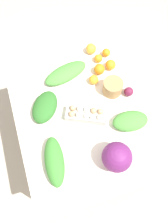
% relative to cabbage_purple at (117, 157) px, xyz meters
% --- Properties ---
extents(ground_plane, '(8.00, 8.00, 0.00)m').
position_rel_cabbage_purple_xyz_m(ground_plane, '(-0.38, -0.08, -0.87)').
color(ground_plane, '#B2A899').
extents(dining_table, '(1.17, 0.95, 0.78)m').
position_rel_cabbage_purple_xyz_m(dining_table, '(-0.38, -0.08, -0.20)').
color(dining_table, silver).
rests_on(dining_table, ground_plane).
extents(cabbage_purple, '(0.19, 0.19, 0.19)m').
position_rel_cabbage_purple_xyz_m(cabbage_purple, '(0.00, 0.00, 0.00)').
color(cabbage_purple, '#6B2366').
rests_on(cabbage_purple, dining_table).
extents(egg_carton, '(0.21, 0.30, 0.09)m').
position_rel_cabbage_purple_xyz_m(egg_carton, '(-0.35, -0.08, -0.05)').
color(egg_carton, '#B7B7B2').
rests_on(egg_carton, dining_table).
extents(paper_bag, '(0.14, 0.14, 0.10)m').
position_rel_cabbage_purple_xyz_m(paper_bag, '(-0.49, 0.17, -0.04)').
color(paper_bag, '#A87F51').
rests_on(paper_bag, dining_table).
extents(greens_bunch_kale, '(0.33, 0.16, 0.10)m').
position_rel_cabbage_purple_xyz_m(greens_bunch_kale, '(-0.11, -0.37, -0.04)').
color(greens_bunch_kale, '#3D8433').
rests_on(greens_bunch_kale, dining_table).
extents(greens_bunch_chard, '(0.23, 0.37, 0.08)m').
position_rel_cabbage_purple_xyz_m(greens_bunch_chard, '(-0.73, -0.11, -0.06)').
color(greens_bunch_chard, '#4C933D').
rests_on(greens_bunch_chard, dining_table).
extents(greens_bunch_beet_tops, '(0.18, 0.26, 0.08)m').
position_rel_cabbage_purple_xyz_m(greens_bunch_beet_tops, '(-0.21, 0.19, -0.05)').
color(greens_bunch_beet_tops, '#4C933D').
rests_on(greens_bunch_beet_tops, dining_table).
extents(greens_bunch_dandelion, '(0.30, 0.28, 0.09)m').
position_rel_cabbage_purple_xyz_m(greens_bunch_dandelion, '(-0.49, -0.33, -0.05)').
color(greens_bunch_dandelion, '#2D6B28').
rests_on(greens_bunch_dandelion, dining_table).
extents(beet_root, '(0.07, 0.07, 0.07)m').
position_rel_cabbage_purple_xyz_m(beet_root, '(-0.43, 0.28, -0.06)').
color(beet_root, maroon).
rests_on(beet_root, dining_table).
extents(orange_0, '(0.06, 0.06, 0.06)m').
position_rel_cabbage_purple_xyz_m(orange_0, '(-0.78, 0.17, -0.06)').
color(orange_0, orange).
rests_on(orange_0, dining_table).
extents(orange_1, '(0.07, 0.07, 0.07)m').
position_rel_cabbage_purple_xyz_m(orange_1, '(-0.60, 0.07, -0.06)').
color(orange_1, orange).
rests_on(orange_1, dining_table).
extents(orange_2, '(0.08, 0.08, 0.08)m').
position_rel_cabbage_purple_xyz_m(orange_2, '(-0.88, 0.15, -0.05)').
color(orange_2, '#F9A833').
rests_on(orange_2, dining_table).
extents(orange_3, '(0.08, 0.08, 0.08)m').
position_rel_cabbage_purple_xyz_m(orange_3, '(-0.69, 0.24, -0.05)').
color(orange_3, orange).
rests_on(orange_3, dining_table).
extents(orange_4, '(0.08, 0.08, 0.08)m').
position_rel_cabbage_purple_xyz_m(orange_4, '(-0.68, 0.14, -0.05)').
color(orange_4, orange).
rests_on(orange_4, dining_table).
extents(orange_5, '(0.06, 0.06, 0.06)m').
position_rel_cabbage_purple_xyz_m(orange_5, '(-0.82, 0.25, -0.06)').
color(orange_5, orange).
rests_on(orange_5, dining_table).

